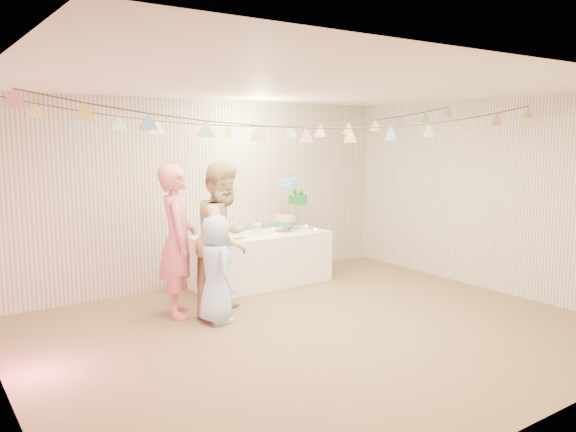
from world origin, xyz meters
TOP-DOWN VIEW (x-y plane):
  - floor at (0.00, 0.00)m, footprint 6.00×6.00m
  - ceiling at (0.00, 0.00)m, footprint 6.00×6.00m
  - back_wall at (0.00, 2.50)m, footprint 6.00×6.00m
  - front_wall at (0.00, -2.50)m, footprint 6.00×6.00m
  - left_wall at (-3.00, 0.00)m, footprint 5.00×5.00m
  - right_wall at (3.00, 0.00)m, footprint 5.00×5.00m
  - table at (0.55, 1.97)m, footprint 1.94×0.78m
  - cake_stand at (1.10, 2.02)m, footprint 0.71×0.42m
  - cake_bottom at (0.95, 1.96)m, footprint 0.31×0.31m
  - cake_middle at (1.28, 2.11)m, footprint 0.27×0.27m
  - cake_top_tier at (1.04, 1.99)m, footprint 0.25×0.25m
  - platter at (0.08, 1.92)m, footprint 0.31×0.31m
  - posy at (0.51, 2.02)m, footprint 0.14×0.14m
  - person_adult_a at (-0.98, 1.35)m, footprint 0.63×0.76m
  - person_adult_b at (-0.49, 1.12)m, footprint 1.11×1.06m
  - person_child at (-0.74, 0.88)m, footprint 0.43×0.62m
  - bunting_back at (0.00, 1.10)m, footprint 5.60×1.10m
  - bunting_front at (0.00, -0.20)m, footprint 5.60×0.90m
  - tealight_0 at (-0.25, 1.82)m, footprint 0.04×0.04m
  - tealight_1 at (0.20, 2.15)m, footprint 0.04×0.04m
  - tealight_2 at (0.65, 1.75)m, footprint 0.04×0.04m
  - tealight_3 at (0.90, 2.19)m, footprint 0.04×0.04m
  - tealight_4 at (1.37, 1.79)m, footprint 0.04×0.04m
  - tealight_5 at (1.45, 2.12)m, footprint 0.04×0.04m

SIDE VIEW (x-z plane):
  - floor at x=0.00m, z-range 0.00..0.00m
  - table at x=0.55m, z-range 0.00..0.73m
  - person_child at x=-0.74m, z-range 0.00..1.22m
  - tealight_0 at x=-0.25m, z-range 0.73..0.76m
  - tealight_1 at x=0.20m, z-range 0.73..0.76m
  - tealight_2 at x=0.65m, z-range 0.73..0.76m
  - tealight_3 at x=0.90m, z-range 0.73..0.76m
  - tealight_4 at x=1.37m, z-range 0.73..0.76m
  - tealight_5 at x=1.45m, z-range 0.73..0.76m
  - platter at x=0.08m, z-range 0.75..0.77m
  - posy at x=0.51m, z-range 0.75..0.91m
  - cake_bottom at x=0.95m, z-range 0.76..0.91m
  - person_adult_a at x=-0.98m, z-range 0.00..1.78m
  - person_adult_b at x=-0.49m, z-range 0.00..1.80m
  - cake_middle at x=1.28m, z-range 1.00..1.22m
  - cake_stand at x=1.10m, z-range 0.75..1.54m
  - back_wall at x=0.00m, z-range 1.30..1.30m
  - front_wall at x=0.00m, z-range 1.30..1.30m
  - left_wall at x=-3.00m, z-range 1.30..1.30m
  - right_wall at x=3.00m, z-range 1.30..1.30m
  - cake_top_tier at x=1.04m, z-range 1.28..1.47m
  - bunting_front at x=0.00m, z-range 2.14..2.50m
  - bunting_back at x=0.00m, z-range 2.15..2.55m
  - ceiling at x=0.00m, z-range 2.60..2.60m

